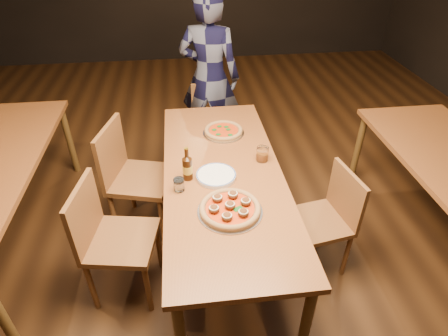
{
  "coord_description": "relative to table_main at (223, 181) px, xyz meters",
  "views": [
    {
      "loc": [
        -0.24,
        -2.04,
        2.25
      ],
      "look_at": [
        0.0,
        -0.05,
        0.82
      ],
      "focal_mm": 30.0,
      "sensor_mm": 36.0,
      "label": 1
    }
  ],
  "objects": [
    {
      "name": "diner",
      "position": [
        0.04,
        1.5,
        0.15
      ],
      "size": [
        0.7,
        0.57,
        1.67
      ],
      "primitive_type": "imported",
      "rotation": [
        0.0,
        0.0,
        2.81
      ],
      "color": "black",
      "rests_on": "ground"
    },
    {
      "name": "chair_main_e",
      "position": [
        0.65,
        -0.21,
        -0.26
      ],
      "size": [
        0.45,
        0.45,
        0.84
      ],
      "primitive_type": null,
      "rotation": [
        0.0,
        0.0,
        -1.4
      ],
      "color": "brown",
      "rests_on": "ground"
    },
    {
      "name": "chair_main_nw",
      "position": [
        -0.7,
        -0.27,
        -0.22
      ],
      "size": [
        0.5,
        0.5,
        0.92
      ],
      "primitive_type": null,
      "rotation": [
        0.0,
        0.0,
        1.4
      ],
      "color": "brown",
      "rests_on": "ground"
    },
    {
      "name": "chair_main_sw",
      "position": [
        -0.6,
        0.36,
        -0.19
      ],
      "size": [
        0.55,
        0.55,
        0.97
      ],
      "primitive_type": null,
      "rotation": [
        0.0,
        0.0,
        1.31
      ],
      "color": "brown",
      "rests_on": "ground"
    },
    {
      "name": "pizza_margherita",
      "position": [
        0.07,
        0.52,
        0.09
      ],
      "size": [
        0.33,
        0.33,
        0.04
      ],
      "rotation": [
        0.0,
        0.0,
        -0.08
      ],
      "color": "#B7B7BF",
      "rests_on": "table_main"
    },
    {
      "name": "beer_bottle",
      "position": [
        -0.24,
        -0.04,
        0.16
      ],
      "size": [
        0.07,
        0.07,
        0.23
      ],
      "rotation": [
        0.0,
        0.0,
        -0.02
      ],
      "color": "black",
      "rests_on": "table_main"
    },
    {
      "name": "chair_end",
      "position": [
        0.05,
        1.3,
        -0.27
      ],
      "size": [
        0.39,
        0.39,
        0.82
      ],
      "primitive_type": null,
      "rotation": [
        0.0,
        0.0,
        0.03
      ],
      "color": "brown",
      "rests_on": "ground"
    },
    {
      "name": "table_main",
      "position": [
        0.0,
        0.0,
        0.0
      ],
      "size": [
        0.8,
        2.0,
        0.75
      ],
      "color": "brown",
      "rests_on": "ground"
    },
    {
      "name": "amber_glass",
      "position": [
        0.29,
        0.11,
        0.12
      ],
      "size": [
        0.08,
        0.08,
        0.11
      ],
      "primitive_type": "cylinder",
      "color": "#A24F12",
      "rests_on": "table_main"
    },
    {
      "name": "pizza_meatball",
      "position": [
        -0.01,
        -0.4,
        0.1
      ],
      "size": [
        0.39,
        0.39,
        0.07
      ],
      "rotation": [
        0.0,
        0.0,
        -0.05
      ],
      "color": "#B7B7BF",
      "rests_on": "table_main"
    },
    {
      "name": "water_glass",
      "position": [
        -0.3,
        -0.16,
        0.11
      ],
      "size": [
        0.07,
        0.07,
        0.09
      ],
      "primitive_type": "cylinder",
      "color": "white",
      "rests_on": "table_main"
    },
    {
      "name": "ground",
      "position": [
        0.0,
        0.0,
        -0.68
      ],
      "size": [
        9.0,
        9.0,
        0.0
      ],
      "primitive_type": "plane",
      "color": "black"
    },
    {
      "name": "plate_stack",
      "position": [
        -0.05,
        -0.05,
        0.08
      ],
      "size": [
        0.27,
        0.27,
        0.03
      ],
      "primitive_type": "cylinder",
      "color": "white",
      "rests_on": "table_main"
    }
  ]
}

